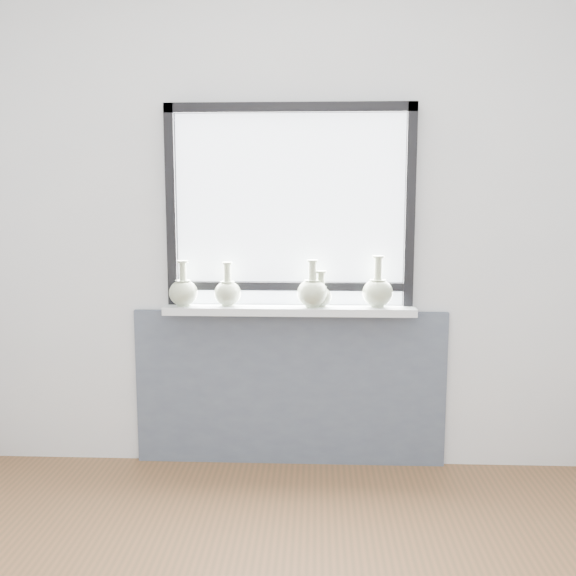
{
  "coord_description": "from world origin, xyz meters",
  "views": [
    {
      "loc": [
        0.14,
        -1.62,
        1.48
      ],
      "look_at": [
        0.0,
        1.55,
        1.02
      ],
      "focal_mm": 40.0,
      "sensor_mm": 36.0,
      "label": 1
    }
  ],
  "objects_px": {
    "vase_b": "(228,292)",
    "vase_d": "(321,295)",
    "vase_c": "(312,292)",
    "vase_a": "(183,291)",
    "windowsill": "(289,310)",
    "vase_e": "(378,291)"
  },
  "relations": [
    {
      "from": "windowsill",
      "to": "vase_d",
      "type": "relative_size",
      "value": 6.97
    },
    {
      "from": "vase_a",
      "to": "vase_d",
      "type": "relative_size",
      "value": 1.27
    },
    {
      "from": "vase_a",
      "to": "vase_e",
      "type": "height_order",
      "value": "vase_e"
    },
    {
      "from": "windowsill",
      "to": "vase_e",
      "type": "bearing_deg",
      "value": 0.54
    },
    {
      "from": "vase_b",
      "to": "vase_e",
      "type": "bearing_deg",
      "value": 0.29
    },
    {
      "from": "vase_b",
      "to": "vase_c",
      "type": "bearing_deg",
      "value": -3.06
    },
    {
      "from": "windowsill",
      "to": "vase_e",
      "type": "distance_m",
      "value": 0.47
    },
    {
      "from": "windowsill",
      "to": "vase_b",
      "type": "height_order",
      "value": "vase_b"
    },
    {
      "from": "vase_c",
      "to": "vase_d",
      "type": "distance_m",
      "value": 0.05
    },
    {
      "from": "vase_b",
      "to": "vase_d",
      "type": "distance_m",
      "value": 0.49
    },
    {
      "from": "windowsill",
      "to": "vase_b",
      "type": "distance_m",
      "value": 0.34
    },
    {
      "from": "windowsill",
      "to": "vase_a",
      "type": "height_order",
      "value": "vase_a"
    },
    {
      "from": "vase_a",
      "to": "vase_b",
      "type": "height_order",
      "value": "vase_a"
    },
    {
      "from": "vase_b",
      "to": "vase_d",
      "type": "bearing_deg",
      "value": -0.64
    },
    {
      "from": "windowsill",
      "to": "vase_d",
      "type": "bearing_deg",
      "value": -1.78
    },
    {
      "from": "vase_a",
      "to": "vase_e",
      "type": "distance_m",
      "value": 1.02
    },
    {
      "from": "vase_b",
      "to": "vase_e",
      "type": "xyz_separation_m",
      "value": [
        0.79,
        0.0,
        0.01
      ]
    },
    {
      "from": "windowsill",
      "to": "vase_b",
      "type": "xyz_separation_m",
      "value": [
        -0.33,
        0.0,
        0.1
      ]
    },
    {
      "from": "vase_d",
      "to": "vase_e",
      "type": "distance_m",
      "value": 0.3
    },
    {
      "from": "vase_b",
      "to": "vase_d",
      "type": "height_order",
      "value": "vase_b"
    },
    {
      "from": "windowsill",
      "to": "vase_e",
      "type": "xyz_separation_m",
      "value": [
        0.46,
        0.0,
        0.1
      ]
    },
    {
      "from": "windowsill",
      "to": "vase_a",
      "type": "distance_m",
      "value": 0.57
    }
  ]
}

